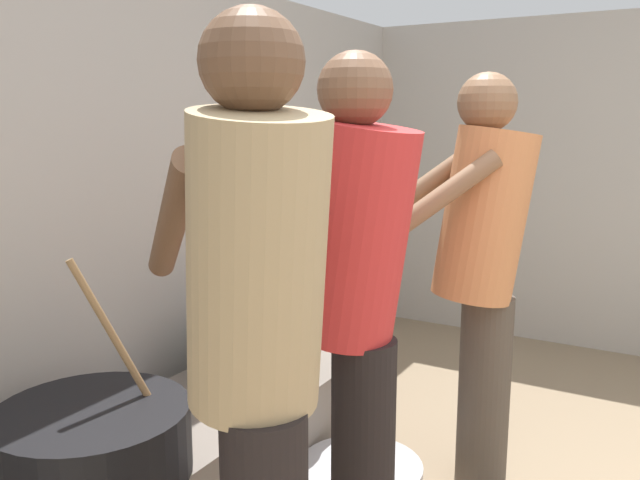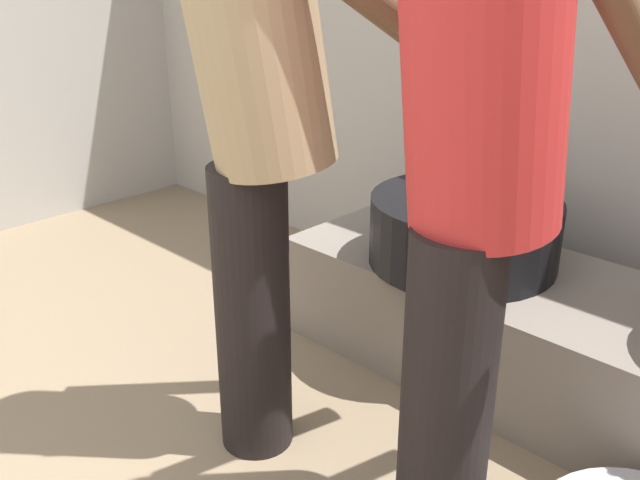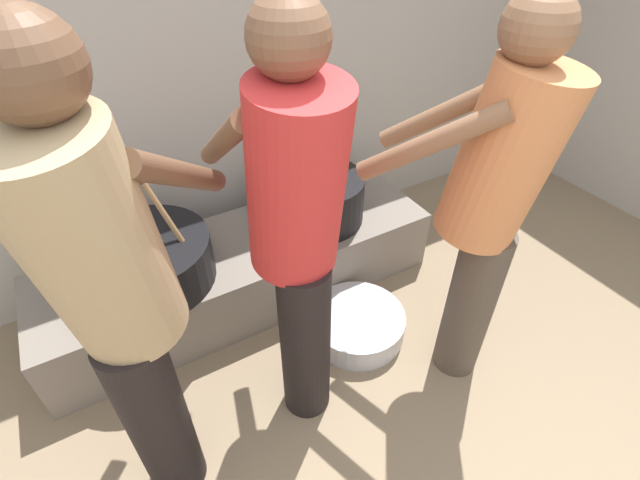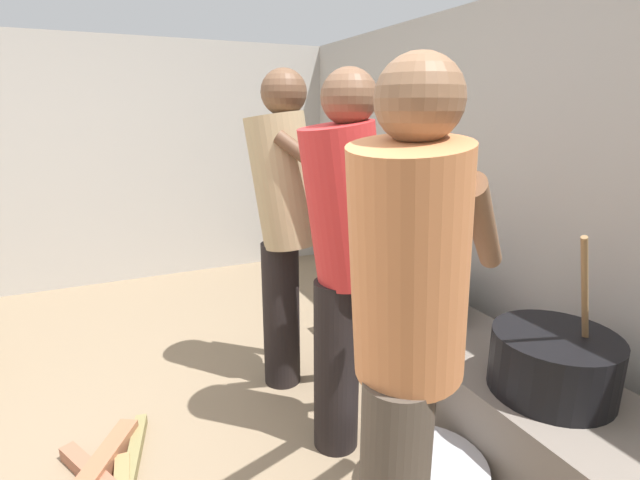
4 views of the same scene
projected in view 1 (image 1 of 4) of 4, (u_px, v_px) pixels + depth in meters
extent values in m
cube|color=#ADA8A0|center=(63.00, 227.00, 2.52)|extent=(5.73, 0.20, 2.07)
cube|color=slate|center=(188.00, 459.00, 2.47)|extent=(2.04, 0.60, 0.36)
cylinder|color=black|center=(257.00, 346.00, 2.81)|extent=(0.49, 0.49, 0.25)
cylinder|color=#937047|center=(268.00, 268.00, 2.82)|extent=(0.11, 0.25, 0.51)
cylinder|color=black|center=(93.00, 442.00, 2.01)|extent=(0.60, 0.60, 0.22)
cylinder|color=#937047|center=(113.00, 337.00, 2.05)|extent=(0.18, 0.21, 0.51)
cylinder|color=black|center=(363.00, 460.00, 2.05)|extent=(0.20, 0.20, 0.79)
cylinder|color=red|center=(357.00, 234.00, 1.93)|extent=(0.31, 0.40, 0.67)
sphere|color=brown|center=(355.00, 89.00, 1.86)|extent=(0.22, 0.22, 0.22)
cylinder|color=brown|center=(313.00, 201.00, 2.16)|extent=(0.09, 0.48, 0.37)
cylinder|color=brown|center=(263.00, 211.00, 1.93)|extent=(0.09, 0.48, 0.37)
cylinder|color=tan|center=(257.00, 265.00, 1.42)|extent=(0.48, 0.49, 0.69)
sphere|color=brown|center=(252.00, 61.00, 1.35)|extent=(0.22, 0.22, 0.22)
cylinder|color=brown|center=(279.00, 214.00, 1.68)|extent=(0.36, 0.43, 0.37)
cylinder|color=brown|center=(173.00, 220.00, 1.58)|extent=(0.36, 0.43, 0.37)
cylinder|color=#4C4238|center=(484.00, 392.00, 2.57)|extent=(0.20, 0.20, 0.78)
cylinder|color=#D17F4C|center=(485.00, 215.00, 2.44)|extent=(0.47, 0.49, 0.66)
sphere|color=brown|center=(487.00, 102.00, 2.36)|extent=(0.22, 0.22, 0.22)
cylinder|color=brown|center=(414.00, 194.00, 2.53)|extent=(0.34, 0.42, 0.36)
cylinder|color=brown|center=(434.00, 202.00, 2.27)|extent=(0.34, 0.42, 0.36)
cylinder|color=#B7B7BC|center=(361.00, 479.00, 2.55)|extent=(0.48, 0.48, 0.13)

